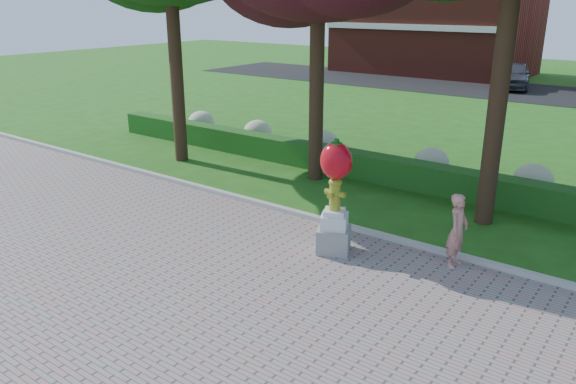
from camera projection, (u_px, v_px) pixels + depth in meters
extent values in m
plane|color=#255816|center=(236.00, 263.00, 12.08)|extent=(100.00, 100.00, 0.00)
cube|color=gray|center=(71.00, 350.00, 9.04)|extent=(40.00, 14.00, 0.04)
cube|color=#ADADA5|center=(314.00, 218.00, 14.33)|extent=(40.00, 0.18, 0.15)
cube|color=#204814|center=(387.00, 170.00, 17.26)|extent=(24.00, 0.70, 0.80)
ellipsoid|color=beige|center=(201.00, 123.00, 23.05)|extent=(1.10, 1.10, 0.99)
ellipsoid|color=beige|center=(258.00, 133.00, 21.35)|extent=(1.10, 1.10, 0.99)
ellipsoid|color=beige|center=(324.00, 144.00, 19.66)|extent=(1.10, 1.10, 0.99)
ellipsoid|color=beige|center=(431.00, 163.00, 17.41)|extent=(1.10, 1.10, 0.99)
ellipsoid|color=beige|center=(533.00, 181.00, 15.71)|extent=(1.10, 1.10, 0.99)
cube|color=black|center=(550.00, 94.00, 33.32)|extent=(50.00, 8.00, 0.02)
cube|color=maroon|center=(435.00, 25.00, 42.37)|extent=(14.00, 8.00, 7.00)
cylinder|color=black|center=(176.00, 63.00, 18.73)|extent=(0.44, 0.44, 6.72)
cylinder|color=black|center=(317.00, 80.00, 16.76)|extent=(0.44, 0.44, 6.16)
cylinder|color=black|center=(501.00, 78.00, 13.09)|extent=(0.44, 0.44, 7.28)
cube|color=gray|center=(334.00, 239.00, 12.46)|extent=(0.92, 0.92, 0.56)
cube|color=silver|center=(334.00, 221.00, 12.32)|extent=(0.74, 0.74, 0.31)
cube|color=silver|center=(335.00, 212.00, 12.25)|extent=(0.59, 0.59, 0.11)
cylinder|color=olive|center=(335.00, 196.00, 12.13)|extent=(0.25, 0.25, 0.63)
ellipsoid|color=olive|center=(335.00, 182.00, 12.03)|extent=(0.29, 0.29, 0.20)
cylinder|color=olive|center=(328.00, 192.00, 12.21)|extent=(0.13, 0.12, 0.12)
cylinder|color=olive|center=(342.00, 195.00, 12.01)|extent=(0.13, 0.12, 0.12)
cylinder|color=olive|center=(331.00, 195.00, 11.98)|extent=(0.13, 0.13, 0.13)
cylinder|color=olive|center=(336.00, 178.00, 12.00)|extent=(0.09, 0.09, 0.06)
ellipsoid|color=red|center=(336.00, 161.00, 11.87)|extent=(0.70, 0.63, 0.82)
ellipsoid|color=red|center=(328.00, 160.00, 11.99)|extent=(0.35, 0.35, 0.52)
ellipsoid|color=red|center=(344.00, 163.00, 11.77)|extent=(0.35, 0.35, 0.52)
cylinder|color=#174E12|center=(337.00, 142.00, 11.74)|extent=(0.11, 0.11, 0.13)
ellipsoid|color=#174E12|center=(337.00, 144.00, 11.75)|extent=(0.27, 0.27, 0.09)
imported|color=tan|center=(457.00, 231.00, 11.61)|extent=(0.39, 0.59, 1.60)
imported|color=#414248|center=(513.00, 75.00, 35.31)|extent=(2.98, 5.13, 1.64)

